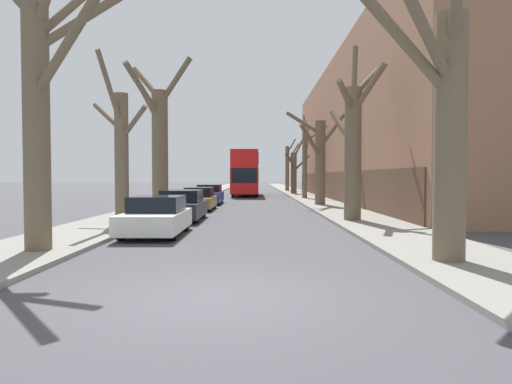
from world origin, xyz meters
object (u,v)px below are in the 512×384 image
object	(u,v)px
street_tree_right_1	(355,142)
street_tree_right_3	(307,158)
street_tree_left_0	(42,101)
double_decker_bus	(247,171)
street_tree_left_2	(161,140)
parked_car_3	(211,195)
street_tree_left_1	(123,152)
street_tree_right_5	(289,166)
parked_car_2	(201,199)
street_tree_right_4	(296,170)
parked_car_1	(183,206)
street_tree_right_0	(449,122)
parked_car_0	(158,217)
street_tree_right_2	(321,158)

from	to	relation	value
street_tree_right_1	street_tree_right_3	size ratio (longest dim) A/B	1.05
street_tree_left_0	double_decker_bus	size ratio (longest dim) A/B	0.74
street_tree_left_2	parked_car_3	bearing A→B (deg)	73.44
street_tree_right_1	parked_car_3	size ratio (longest dim) A/B	1.70
street_tree_left_2	street_tree_left_1	bearing A→B (deg)	-90.70
street_tree_left_2	street_tree_right_5	world-z (taller)	street_tree_left_2
street_tree_right_3	street_tree_left_1	bearing A→B (deg)	-115.09
street_tree_right_5	parked_car_2	xyz separation A→B (m)	(-7.49, -33.23, -2.74)
street_tree_right_4	double_decker_bus	xyz separation A→B (m)	(-5.24, -2.79, -0.15)
street_tree_left_2	parked_car_1	bearing A→B (deg)	-67.99
street_tree_left_0	street_tree_right_0	xyz separation A→B (m)	(9.48, -1.48, -0.70)
street_tree_right_1	parked_car_1	xyz separation A→B (m)	(-7.47, 0.87, -2.77)
street_tree_right_0	street_tree_right_3	xyz separation A→B (m)	(0.13, 29.50, 0.40)
street_tree_right_5	double_decker_bus	xyz separation A→B (m)	(-5.23, -13.20, -0.86)
street_tree_left_0	street_tree_right_3	world-z (taller)	street_tree_left_0
street_tree_right_4	street_tree_right_5	world-z (taller)	street_tree_right_4
street_tree_left_0	parked_car_2	distance (m)	15.74
street_tree_right_1	parked_car_3	xyz separation A→B (m)	(-7.47, 13.02, -2.76)
street_tree_left_2	parked_car_0	world-z (taller)	street_tree_left_2
street_tree_right_0	street_tree_right_5	distance (m)	50.00
street_tree_right_1	street_tree_right_4	xyz separation A→B (m)	(0.03, 30.03, -0.75)
double_decker_bus	parked_car_2	world-z (taller)	double_decker_bus
street_tree_right_5	parked_car_3	xyz separation A→B (m)	(-7.49, -27.42, -2.72)
street_tree_right_5	parked_car_3	bearing A→B (deg)	-105.28
street_tree_right_1	parked_car_0	xyz separation A→B (m)	(-7.47, -4.25, -2.80)
double_decker_bus	parked_car_3	world-z (taller)	double_decker_bus
street_tree_left_0	street_tree_left_1	bearing A→B (deg)	91.14
street_tree_right_5	street_tree_right_2	bearing A→B (deg)	-90.01
street_tree_right_0	parked_car_2	size ratio (longest dim) A/B	1.75
street_tree_right_3	parked_car_1	world-z (taller)	street_tree_right_3
parked_car_1	parked_car_2	xyz separation A→B (m)	(-0.00, 6.34, -0.02)
street_tree_right_4	double_decker_bus	bearing A→B (deg)	-152.00
street_tree_left_2	street_tree_right_2	bearing A→B (deg)	25.50
street_tree_right_5	street_tree_left_0	bearing A→B (deg)	-101.10
street_tree_left_0	parked_car_2	size ratio (longest dim) A/B	2.01
street_tree_right_0	double_decker_bus	size ratio (longest dim) A/B	0.64
street_tree_left_2	street_tree_right_2	size ratio (longest dim) A/B	1.36
street_tree_left_0	street_tree_right_5	xyz separation A→B (m)	(9.52, 48.52, -0.45)
street_tree_left_1	street_tree_right_2	world-z (taller)	street_tree_left_1
street_tree_right_3	parked_car_0	bearing A→B (deg)	-107.41
street_tree_right_0	street_tree_right_2	distance (m)	20.14
street_tree_left_0	parked_car_1	distance (m)	9.70
street_tree_left_2	parked_car_2	bearing A→B (deg)	29.72
parked_car_2	double_decker_bus	bearing A→B (deg)	83.56
street_tree_right_0	street_tree_right_1	bearing A→B (deg)	89.90
street_tree_left_1	street_tree_right_5	bearing A→B (deg)	76.84
street_tree_right_5	parked_car_1	xyz separation A→B (m)	(-7.49, -39.58, -2.73)
street_tree_right_2	street_tree_right_3	world-z (taller)	street_tree_right_3
street_tree_right_3	street_tree_right_4	distance (m)	10.12
double_decker_bus	street_tree_right_1	bearing A→B (deg)	-79.18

